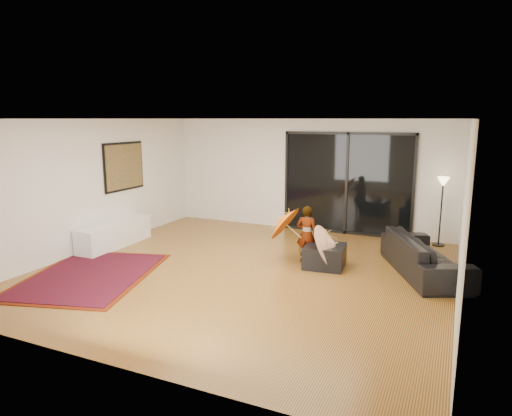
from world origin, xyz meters
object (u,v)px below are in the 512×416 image
Objects in this scene: media_console at (115,234)px; ottoman at (325,256)px; sofa at (424,255)px; child at (307,234)px.

ottoman is (4.49, 0.51, -0.06)m from media_console.
sofa is 3.20× the size of ottoman.
child is (4.09, 0.66, 0.28)m from media_console.
media_console is 2.67× the size of ottoman.
child reaches higher than sofa.
media_console is 6.26m from sofa.
child reaches higher than ottoman.
child is at bearing 7.75° from media_console.
sofa is 2.13m from child.
media_console is 0.83× the size of sofa.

